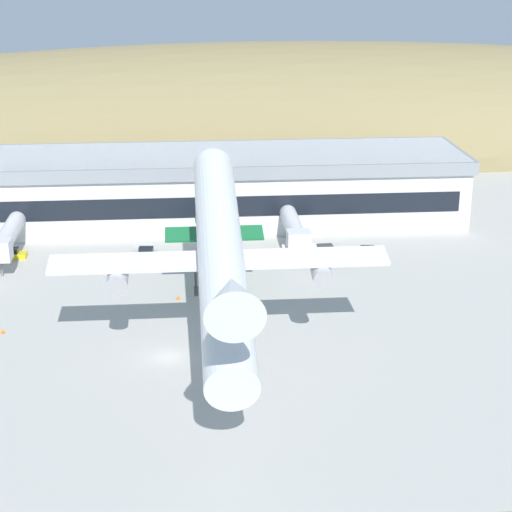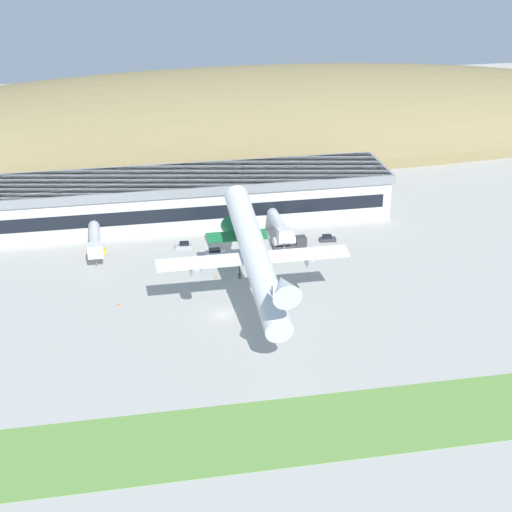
{
  "view_description": "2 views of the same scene",
  "coord_description": "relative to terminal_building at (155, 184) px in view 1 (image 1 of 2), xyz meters",
  "views": [
    {
      "loc": [
        2.91,
        -86.94,
        43.48
      ],
      "look_at": [
        10.19,
        0.72,
        11.56
      ],
      "focal_mm": 60.0,
      "sensor_mm": 36.0,
      "label": 1
    },
    {
      "loc": [
        -21.52,
        -144.35,
        78.14
      ],
      "look_at": [
        6.89,
        1.4,
        11.26
      ],
      "focal_mm": 60.0,
      "sensor_mm": 36.0,
      "label": 2
    }
  ],
  "objects": [
    {
      "name": "traffic_cone_1",
      "position": [
        -17.18,
        -42.25,
        -6.29
      ],
      "size": [
        0.52,
        0.52,
        0.58
      ],
      "color": "orange",
      "rests_on": "ground_plane"
    },
    {
      "name": "service_car_1",
      "position": [
        -1.23,
        -16.96,
        -5.94
      ],
      "size": [
        3.92,
        1.97,
        1.52
      ],
      "color": "#999EA3",
      "rests_on": "ground_plane"
    },
    {
      "name": "terminal_building",
      "position": [
        0.0,
        0.0,
        0.0
      ],
      "size": [
        102.17,
        19.73,
        11.6
      ],
      "color": "silver",
      "rests_on": "ground_plane"
    },
    {
      "name": "hill_backdrop",
      "position": [
        29.58,
        64.52,
        -6.57
      ],
      "size": [
        307.66,
        75.22,
        45.17
      ],
      "primitive_type": "ellipsoid",
      "color": "olive",
      "rests_on": "ground_plane"
    },
    {
      "name": "jetway_1",
      "position": [
        20.93,
        -17.69,
        -2.58
      ],
      "size": [
        3.38,
        15.12,
        5.43
      ],
      "color": "silver",
      "rests_on": "ground_plane"
    },
    {
      "name": "cargo_airplane",
      "position": [
        8.61,
        -50.83,
        5.74
      ],
      "size": [
        37.06,
        54.82,
        16.25
      ],
      "color": "silver"
    },
    {
      "name": "jetway_0",
      "position": [
        -20.94,
        -18.05,
        -2.58
      ],
      "size": [
        3.38,
        15.81,
        5.43
      ],
      "color": "silver",
      "rests_on": "ground_plane"
    },
    {
      "name": "ground_plane",
      "position": [
        2.38,
        -50.29,
        -6.57
      ],
      "size": [
        422.05,
        422.05,
        0.0
      ],
      "primitive_type": "plane",
      "color": "#ADAAA3"
    },
    {
      "name": "service_car_2",
      "position": [
        -20.89,
        -15.76,
        -5.94
      ],
      "size": [
        4.13,
        1.95,
        1.52
      ],
      "color": "gold",
      "rests_on": "ground_plane"
    },
    {
      "name": "fuel_truck",
      "position": [
        22.33,
        -21.44,
        -5.14
      ],
      "size": [
        7.81,
        2.5,
        2.99
      ],
      "color": "#333338",
      "rests_on": "ground_plane"
    },
    {
      "name": "service_car_3",
      "position": [
        5.26,
        -21.89,
        -5.98
      ],
      "size": [
        4.55,
        1.97,
        1.42
      ],
      "color": "silver",
      "rests_on": "ground_plane"
    },
    {
      "name": "traffic_cone_0",
      "position": [
        3.67,
        -33.57,
        -6.29
      ],
      "size": [
        0.52,
        0.52,
        0.58
      ],
      "color": "orange",
      "rests_on": "ground_plane"
    },
    {
      "name": "service_car_0",
      "position": [
        31.92,
        -19.28,
        -5.94
      ],
      "size": [
        3.86,
        1.94,
        1.52
      ],
      "color": "#333338",
      "rests_on": "ground_plane"
    }
  ]
}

